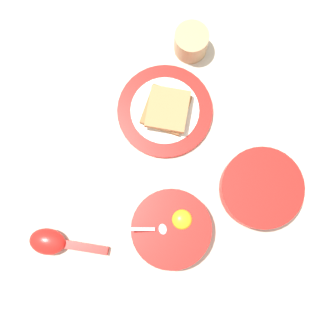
{
  "coord_description": "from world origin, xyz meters",
  "views": [
    {
      "loc": [
        -0.17,
        -0.03,
        0.83
      ],
      "look_at": [
        -0.05,
        -0.05,
        0.02
      ],
      "focal_mm": 42.0,
      "sensor_mm": 36.0,
      "label": 1
    }
  ],
  "objects": [
    {
      "name": "ground_plane",
      "position": [
        0.0,
        0.0,
        0.0
      ],
      "size": [
        3.0,
        3.0,
        0.0
      ],
      "primitive_type": "plane",
      "color": "beige"
    },
    {
      "name": "drinking_cup",
      "position": [
        0.21,
        -0.15,
        0.03
      ],
      "size": [
        0.07,
        0.07,
        0.06
      ],
      "color": "tan",
      "rests_on": "ground_plane"
    },
    {
      "name": "soup_spoon",
      "position": [
        -0.16,
        0.21,
        0.02
      ],
      "size": [
        0.09,
        0.16,
        0.03
      ],
      "color": "red",
      "rests_on": "ground_plane"
    },
    {
      "name": "congee_bowl",
      "position": [
        -0.13,
        -0.23,
        0.02
      ],
      "size": [
        0.17,
        0.17,
        0.04
      ],
      "color": "red",
      "rests_on": "ground_plane"
    },
    {
      "name": "toast_plate",
      "position": [
        0.07,
        -0.07,
        0.01
      ],
      "size": [
        0.21,
        0.21,
        0.01
      ],
      "color": "red",
      "rests_on": "ground_plane"
    },
    {
      "name": "toast_sandwich",
      "position": [
        0.07,
        -0.07,
        0.03
      ],
      "size": [
        0.12,
        0.12,
        0.03
      ],
      "color": "#9E7042",
      "rests_on": "toast_plate"
    },
    {
      "name": "egg_bowl",
      "position": [
        -0.18,
        -0.04,
        0.02
      ],
      "size": [
        0.16,
        0.16,
        0.07
      ],
      "color": "red",
      "rests_on": "ground_plane"
    }
  ]
}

